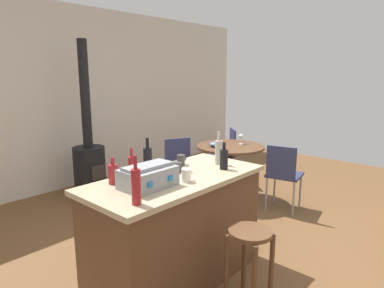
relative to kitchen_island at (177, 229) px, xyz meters
name	(u,v)px	position (x,y,z in m)	size (l,w,h in m)	color
ground_plane	(224,251)	(0.63, -0.03, -0.46)	(8.80, 8.80, 0.00)	brown
back_wall	(63,98)	(0.63, 2.96, 0.89)	(8.00, 0.10, 2.70)	beige
kitchen_island	(177,229)	(0.00, 0.00, 0.00)	(1.52, 0.71, 0.91)	brown
wooden_stool	(250,253)	(0.08, -0.65, -0.01)	(0.31, 0.31, 0.63)	brown
dining_table	(230,158)	(1.86, 0.79, 0.11)	(0.92, 0.92, 0.75)	black
folding_chair_near	(225,151)	(2.40, 1.28, 0.05)	(0.57, 0.57, 0.86)	navy
folding_chair_far	(181,166)	(1.27, 1.16, 0.06)	(0.53, 0.53, 0.87)	navy
folding_chair_left	(283,172)	(1.94, 0.04, 0.05)	(0.47, 0.47, 0.85)	navy
wood_stove	(89,159)	(0.63, 2.33, 0.07)	(0.44, 0.45, 2.16)	black
toolbox	(148,176)	(-0.32, -0.03, 0.53)	(0.39, 0.27, 0.17)	gray
bottle_0	(132,167)	(-0.27, 0.21, 0.54)	(0.06, 0.06, 0.24)	maroon
bottle_1	(136,186)	(-0.59, -0.23, 0.57)	(0.06, 0.06, 0.32)	maroon
bottle_2	(224,159)	(0.42, -0.16, 0.54)	(0.07, 0.07, 0.23)	black
bottle_3	(113,174)	(-0.44, 0.22, 0.53)	(0.07, 0.07, 0.20)	maroon
bottle_4	(218,152)	(0.53, -0.02, 0.57)	(0.07, 0.07, 0.30)	#B7B2AD
bottle_5	(148,160)	(-0.11, 0.21, 0.57)	(0.07, 0.07, 0.30)	black
cup_0	(181,160)	(0.28, 0.21, 0.50)	(0.11, 0.07, 0.09)	#383838
cup_1	(186,175)	(-0.04, -0.15, 0.50)	(0.11, 0.07, 0.10)	white
cup_2	(177,167)	(0.09, 0.08, 0.49)	(0.12, 0.08, 0.08)	#383838
wine_glass	(241,137)	(2.04, 0.74, 0.40)	(0.07, 0.07, 0.14)	silver
serving_bowl	(216,144)	(1.68, 0.90, 0.33)	(0.18, 0.18, 0.07)	#4C7099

